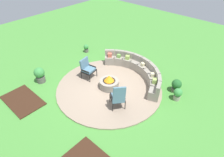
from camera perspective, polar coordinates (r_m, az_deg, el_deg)
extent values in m
plane|color=#478C38|center=(9.08, -0.85, -2.84)|extent=(24.00, 24.00, 0.00)
cylinder|color=gray|center=(9.06, -0.85, -2.69)|extent=(4.92, 4.92, 0.06)
cube|color=#382114|center=(9.27, -25.06, -5.93)|extent=(1.93, 1.20, 0.04)
cylinder|color=gray|center=(8.92, -0.86, -1.59)|extent=(0.89, 0.89, 0.38)
cylinder|color=black|center=(8.82, -0.87, -0.77)|extent=(0.58, 0.58, 0.06)
cone|color=orange|center=(8.72, -0.88, 0.12)|extent=(0.46, 0.46, 0.28)
cube|color=gray|center=(8.53, 12.37, -4.48)|extent=(0.61, 0.64, 0.45)
cube|color=gray|center=(8.27, 13.69, -2.68)|extent=(0.34, 0.54, 0.33)
cube|color=gray|center=(8.91, 12.59, -2.40)|extent=(0.66, 0.68, 0.45)
cube|color=gray|center=(8.70, 13.86, -0.49)|extent=(0.43, 0.51, 0.33)
cube|color=gray|center=(9.30, 12.05, -0.45)|extent=(0.68, 0.68, 0.45)
cube|color=gray|center=(9.12, 13.22, 1.55)|extent=(0.49, 0.46, 0.33)
cube|color=gray|center=(9.66, 10.87, 1.30)|extent=(0.66, 0.64, 0.45)
cube|color=gray|center=(9.51, 11.89, 3.37)|extent=(0.53, 0.38, 0.33)
cube|color=gray|center=(9.98, 9.17, 2.79)|extent=(0.60, 0.56, 0.45)
cube|color=gray|center=(9.86, 10.01, 4.92)|extent=(0.54, 0.28, 0.33)
cube|color=gray|center=(10.25, 7.07, 3.99)|extent=(0.52, 0.45, 0.45)
cube|color=gray|center=(10.15, 7.71, 6.15)|extent=(0.51, 0.16, 0.33)
cube|color=gray|center=(10.44, 4.66, 4.86)|extent=(0.61, 0.56, 0.45)
cube|color=gray|center=(10.36, 5.09, 7.04)|extent=(0.54, 0.28, 0.33)
cube|color=gray|center=(10.57, 2.05, 5.39)|extent=(0.66, 0.64, 0.45)
cube|color=gray|center=(10.50, 2.27, 7.58)|extent=(0.53, 0.38, 0.33)
cube|color=gray|center=(10.62, -0.66, 5.57)|extent=(0.68, 0.68, 0.45)
cube|color=gray|center=(10.55, -0.66, 7.77)|extent=(0.49, 0.46, 0.33)
cube|color=#93B756|center=(10.24, 4.63, 6.29)|extent=(0.27, 0.25, 0.21)
cube|color=#93B756|center=(8.71, 12.54, -0.71)|extent=(0.26, 0.27, 0.21)
cube|color=beige|center=(9.78, 9.13, 4.20)|extent=(0.20, 0.18, 0.17)
cube|color=#BC5B47|center=(10.41, -0.68, 6.99)|extent=(0.29, 0.28, 0.22)
cube|color=#70A34C|center=(10.37, 2.03, 6.73)|extent=(0.22, 0.20, 0.18)
cube|color=beige|center=(9.10, 11.99, 1.08)|extent=(0.22, 0.23, 0.17)
cylinder|color=black|center=(9.65, -4.57, 1.63)|extent=(0.04, 0.04, 0.38)
cylinder|color=black|center=(9.29, -6.65, -0.10)|extent=(0.04, 0.04, 0.38)
cylinder|color=black|center=(9.92, -7.02, 2.55)|extent=(0.04, 0.04, 0.38)
cylinder|color=black|center=(9.57, -9.12, 0.90)|extent=(0.04, 0.04, 0.38)
cube|color=black|center=(9.48, -6.93, 2.33)|extent=(0.65, 0.70, 0.05)
cube|color=slate|center=(9.44, -6.96, 2.68)|extent=(0.60, 0.64, 0.09)
cube|color=slate|center=(9.44, -8.22, 4.31)|extent=(0.22, 0.58, 0.58)
cube|color=black|center=(9.58, -5.98, 3.78)|extent=(0.48, 0.13, 0.04)
cube|color=black|center=(9.23, -8.04, 2.19)|extent=(0.48, 0.13, 0.04)
cylinder|color=black|center=(8.15, -0.62, -6.02)|extent=(0.04, 0.04, 0.38)
cylinder|color=black|center=(8.24, 2.88, -5.48)|extent=(0.04, 0.04, 0.38)
cylinder|color=black|center=(7.77, 0.24, -8.67)|extent=(0.04, 0.04, 0.38)
cylinder|color=black|center=(7.87, 3.92, -8.06)|extent=(0.04, 0.04, 0.38)
cube|color=black|center=(7.85, 1.63, -5.90)|extent=(0.79, 0.78, 0.05)
cube|color=slate|center=(7.81, 1.64, -5.52)|extent=(0.73, 0.72, 0.09)
cube|color=slate|center=(7.42, 2.15, -5.00)|extent=(0.39, 0.55, 0.76)
cube|color=black|center=(7.72, -0.12, -5.43)|extent=(0.43, 0.32, 0.04)
cube|color=black|center=(7.81, 3.39, -4.89)|extent=(0.43, 0.32, 0.04)
cylinder|color=#605B56|center=(9.31, 18.34, -3.08)|extent=(0.38, 0.38, 0.20)
sphere|color=#236028|center=(9.13, 18.70, -1.61)|extent=(0.44, 0.44, 0.44)
cylinder|color=#A89E8E|center=(8.88, 18.73, -5.32)|extent=(0.30, 0.30, 0.23)
sphere|color=#3D8E42|center=(8.70, 19.08, -3.94)|extent=(0.37, 0.37, 0.37)
cylinder|color=#605B56|center=(10.00, -20.42, -0.14)|extent=(0.42, 0.42, 0.31)
sphere|color=#3D8E42|center=(9.79, -20.89, 1.67)|extent=(0.50, 0.50, 0.50)
cylinder|color=#605B56|center=(12.04, -7.63, 8.31)|extent=(0.25, 0.25, 0.21)
sphere|color=#3D8E42|center=(11.93, -7.73, 9.35)|extent=(0.30, 0.30, 0.30)
sphere|color=#E55638|center=(11.88, -7.63, 9.57)|extent=(0.11, 0.11, 0.11)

